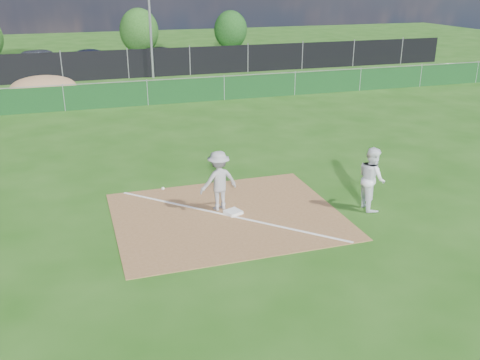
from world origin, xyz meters
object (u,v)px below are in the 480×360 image
Objects in this scene: light_pole at (150,13)px; tree_right at (231,30)px; play_at_first at (219,181)px; runner at (372,178)px; tree_mid at (139,31)px; car_mid at (95,61)px; car_right at (164,56)px; car_left at (44,60)px; first_base at (233,212)px.

light_pole is 2.37× the size of tree_right.
play_at_first is 1.24× the size of runner.
tree_mid reaches higher than play_at_first.
runner is 26.88m from car_mid.
car_right is 1.38× the size of tree_right.
runner is 0.53× the size of tree_right.
light_pole is at bearing 12.51° from runner.
runner is (4.03, -1.20, 0.03)m from play_at_first.
car_left is at bearing -155.81° from tree_right.
car_left is at bearing 69.90° from car_right.
tree_mid reaches higher than tree_right.
car_mid is 14.34m from tree_right.
light_pole reaches higher than car_right.
light_pole is 11.22m from tree_mid.
light_pole is at bearing -127.18° from car_mid.
runner is at bearing -83.77° from light_pole.
light_pole reaches higher than car_left.
play_at_first is 0.47× the size of car_right.
tree_right is at bearing 53.04° from light_pole.
light_pole is 6.05m from car_mid.
car_right is (8.16, -0.13, -0.11)m from car_left.
tree_right is (12.03, 7.73, 1.03)m from car_mid.
runner is 34.56m from tree_right.
first_base is at bearing 154.63° from car_right.
play_at_first is 4.21m from runner.
car_left is 1.09× the size of car_mid.
car_right is (2.84, 26.19, 0.62)m from first_base.
play_at_first is 0.59× the size of tree_mid.
play_at_first is at bearing 79.73° from runner.
light_pole is 2.14× the size of tree_mid.
play_at_first is at bearing 122.85° from first_base.
light_pole reaches higher than play_at_first.
tree_mid is (4.06, 7.17, 1.21)m from car_mid.
car_left is 8.16m from car_right.
light_pole is at bearing 86.54° from first_base.
play_at_first is at bearing 166.68° from car_left.
runner is at bearing -16.55° from play_at_first.
runner is at bearing -11.52° from first_base.
play_at_first reaches higher than car_left.
tree_right reaches higher than runner.
car_right is at bearing -115.25° from car_left.
light_pole reaches higher than tree_mid.
tree_mid is (0.73, 11.00, -2.08)m from light_pole.
tree_right reaches higher than car_right.
light_pole is 22.04m from first_base.
play_at_first is 32.32m from tree_mid.
car_right is at bearing 83.09° from play_at_first.
tree_mid is (-0.80, 6.45, 1.24)m from car_right.
tree_mid is at bearing 86.21° from light_pole.
runner is (3.75, -0.77, 0.83)m from first_base.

